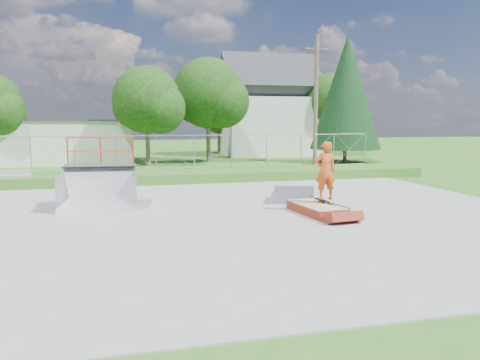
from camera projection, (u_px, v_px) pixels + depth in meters
The scene contains 18 objects.
ground at pixel (245, 218), 14.73m from camera, with size 120.00×120.00×0.00m, color #2F601B.
concrete_pad at pixel (245, 218), 14.73m from camera, with size 20.00×16.00×0.04m, color gray.
grass_berm at pixel (197, 176), 23.83m from camera, with size 24.00×3.00×0.50m, color #2F601B.
grind_box at pixel (317, 209), 15.36m from camera, with size 1.35×2.39×0.34m.
quarter_pipe at pixel (98, 174), 15.94m from camera, with size 2.47×2.09×2.47m, color gray, non-canonical shape.
flat_bank_ramp at pixel (293, 196), 17.60m from camera, with size 1.53×1.64×0.47m, color gray, non-canonical shape.
skateboard at pixel (325, 202), 15.54m from camera, with size 0.22×0.80×0.02m, color black.
skater at pixel (325, 173), 15.41m from camera, with size 0.70×0.46×1.93m, color #D65018.
concrete_stairs at pixel (13, 180), 20.97m from camera, with size 1.50×1.60×0.80m, color gray, non-canonical shape.
chain_link_fence at pixel (194, 152), 24.65m from camera, with size 20.00×0.06×1.80m, color gray, non-canonical shape.
utility_building_flat at pixel (60, 142), 33.74m from camera, with size 10.00×6.00×3.00m, color silver.
gable_house at pixel (268, 111), 41.43m from camera, with size 8.40×6.08×8.94m.
utility_pole at pixel (316, 104), 27.59m from camera, with size 0.24×0.24×8.00m, color brown.
tree_left_near at pixel (151, 102), 30.91m from camera, with size 4.76×4.48×6.65m.
tree_center at pixel (212, 95), 33.84m from camera, with size 5.44×5.12×7.60m.
tree_right_far at pixel (334, 103), 40.53m from camera, with size 5.10×4.80×7.12m.
tree_back_mid at pixel (222, 114), 42.32m from camera, with size 4.08×3.84×5.70m.
conifer_tree at pixel (347, 92), 33.36m from camera, with size 5.04×5.04×9.10m.
Camera 1 is at (-3.71, -13.97, 3.08)m, focal length 35.00 mm.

